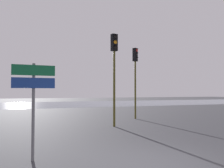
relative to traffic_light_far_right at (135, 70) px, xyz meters
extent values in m
plane|color=#333338|center=(-3.52, -8.82, -3.33)|extent=(120.00, 120.00, 0.00)
cube|color=slate|center=(-3.52, 19.44, -3.33)|extent=(80.00, 16.00, 0.01)
cylinder|color=#4C4719|center=(0.00, 0.00, -1.37)|extent=(0.12, 0.12, 3.92)
cube|color=black|center=(0.00, 0.00, 1.04)|extent=(0.40, 0.38, 0.90)
cylinder|color=red|center=(0.07, -0.11, 1.33)|extent=(0.17, 0.13, 0.19)
cube|color=black|center=(0.08, -0.12, 1.44)|extent=(0.22, 0.21, 0.02)
cylinder|color=black|center=(0.07, -0.11, 1.04)|extent=(0.17, 0.13, 0.19)
cube|color=black|center=(0.08, -0.12, 1.15)|extent=(0.22, 0.21, 0.02)
cylinder|color=black|center=(0.07, -0.11, 0.75)|extent=(0.17, 0.13, 0.19)
cube|color=black|center=(0.08, -0.12, 0.86)|extent=(0.22, 0.21, 0.02)
cylinder|color=#4C4719|center=(-2.48, -2.64, -1.32)|extent=(0.12, 0.12, 4.01)
cube|color=black|center=(-2.48, -2.64, 1.13)|extent=(0.35, 0.29, 0.90)
cylinder|color=black|center=(-2.46, -2.77, 1.42)|extent=(0.19, 0.06, 0.19)
cube|color=black|center=(-2.46, -2.79, 1.53)|extent=(0.21, 0.15, 0.02)
cylinder|color=orange|center=(-2.46, -2.77, 1.13)|extent=(0.19, 0.06, 0.19)
cube|color=black|center=(-2.46, -2.79, 1.24)|extent=(0.21, 0.15, 0.02)
cylinder|color=black|center=(-2.46, -2.77, 0.84)|extent=(0.19, 0.06, 0.19)
cube|color=black|center=(-2.46, -2.79, 0.95)|extent=(0.21, 0.15, 0.02)
cylinder|color=slate|center=(-6.47, -7.30, -2.03)|extent=(0.08, 0.08, 2.60)
cube|color=#116038|center=(-6.46, -7.36, -0.92)|extent=(1.10, 0.09, 0.28)
cube|color=navy|center=(-6.46, -7.36, -1.26)|extent=(1.10, 0.09, 0.28)
camera|label=1|loc=(-6.40, -13.52, -1.50)|focal=35.00mm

